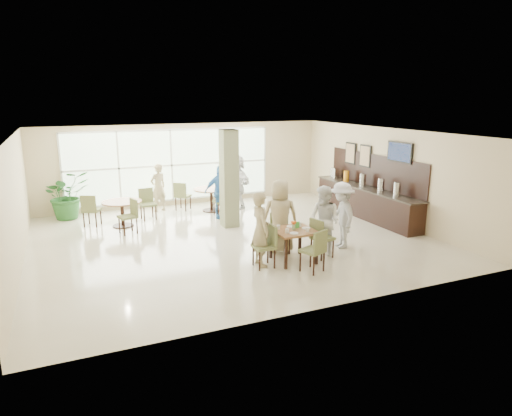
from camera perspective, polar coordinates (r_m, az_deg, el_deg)
name	(u,v)px	position (r m, az deg, el deg)	size (l,w,h in m)	color
ground	(231,239)	(12.20, -3.11, -3.88)	(10.00, 10.00, 0.00)	beige
room_shell	(230,176)	(11.80, -3.22, 4.03)	(10.00, 10.00, 10.00)	white
window_bank	(172,165)	(15.94, -10.50, 5.26)	(7.00, 0.04, 7.00)	silver
column	(229,179)	(13.10, -3.38, 3.66)	(0.45, 0.45, 2.80)	#68704E
main_table	(293,234)	(10.43, 4.70, -3.24)	(0.92, 0.92, 0.75)	brown
round_table_left	(122,207)	(13.79, -16.40, 0.15)	(1.14, 1.14, 0.75)	brown
round_table_right	(211,193)	(15.10, -5.61, 1.83)	(1.17, 1.17, 0.75)	brown
chairs_main_table	(295,242)	(10.45, 4.87, -4.23)	(2.01, 1.97, 0.95)	olive
chairs_table_left	(123,210)	(13.82, -16.31, -0.26)	(2.19, 1.77, 0.95)	olive
chairs_table_right	(210,196)	(15.19, -5.75, 1.46)	(2.14, 1.82, 0.95)	olive
tabletop_clutter	(295,227)	(10.39, 4.85, -2.41)	(0.75, 0.70, 0.21)	white
buffet_counter	(366,199)	(14.70, 13.58, 1.04)	(0.64, 4.70, 1.95)	black
wall_tv	(400,152)	(13.74, 17.52, 6.68)	(0.06, 1.00, 0.58)	black
framed_art_a	(365,156)	(15.02, 13.49, 6.34)	(0.05, 0.55, 0.70)	black
framed_art_b	(351,153)	(15.66, 11.74, 6.72)	(0.05, 0.55, 0.70)	black
potted_plant	(67,195)	(15.20, -22.57, 1.52)	(1.34, 1.34, 1.49)	#255D26
teen_left	(260,229)	(10.09, 0.56, -2.67)	(0.61, 0.40, 1.68)	tan
teen_far	(280,216)	(10.97, 3.02, -1.04)	(0.87, 0.48, 1.79)	tan
teen_right	(324,221)	(10.90, 8.54, -1.61)	(0.81, 0.63, 1.66)	white
teen_standing	(342,215)	(11.51, 10.65, -0.89)	(1.07, 0.62, 1.66)	#B7B7BA
adult_a	(220,192)	(14.16, -4.52, 2.05)	(0.97, 0.55, 1.65)	#4387CA
adult_b	(237,181)	(15.43, -2.41, 3.34)	(1.68, 0.72, 1.81)	white
adult_standing	(158,188)	(15.27, -12.11, 2.50)	(0.58, 0.38, 1.58)	tan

